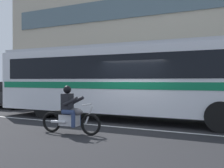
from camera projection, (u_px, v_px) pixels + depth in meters
ground_plane at (132, 125)px, 10.70m from camera, size 60.00×60.00×0.00m
sidewalk_curb at (170, 111)px, 15.21m from camera, size 28.00×3.80×0.15m
lane_center_stripe at (126, 128)px, 10.17m from camera, size 26.60×0.14×0.01m
office_building_facade at (180, 33)px, 17.17m from camera, size 28.00×0.89×9.36m
transit_bus at (135, 77)px, 11.92m from camera, size 13.08×2.81×3.22m
motorcycle_with_rider at (70, 114)px, 9.00m from camera, size 2.14×0.65×1.56m
parked_hatchback_downstreet at (5, 94)px, 17.56m from camera, size 4.28×1.95×1.64m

